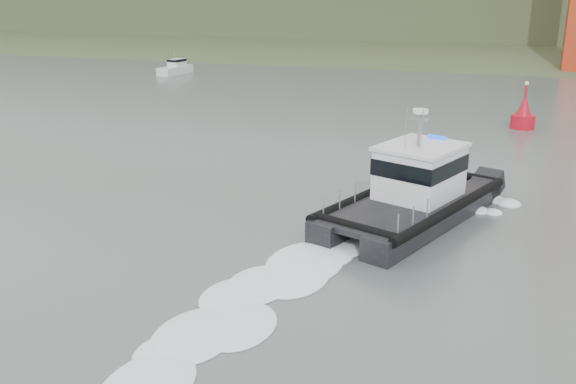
# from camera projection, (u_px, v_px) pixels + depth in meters

# --- Properties ---
(ground) EXTENTS (400.00, 400.00, 0.00)m
(ground) POSITION_uv_depth(u_px,v_px,m) (192.00, 311.00, 23.25)
(ground) COLOR #485651
(ground) RESTS_ON ground
(headlands) EXTENTS (500.00, 105.36, 27.12)m
(headlands) POSITION_uv_depth(u_px,v_px,m) (465.00, 7.00, 134.10)
(headlands) COLOR #3A4B2B
(headlands) RESTS_ON ground
(patrol_boat) EXTENTS (8.23, 12.69, 5.79)m
(patrol_boat) POSITION_uv_depth(u_px,v_px,m) (415.00, 192.00, 31.97)
(patrol_boat) COLOR black
(patrol_boat) RESTS_ON ground
(motorboat) EXTENTS (2.67, 5.85, 3.10)m
(motorboat) POSITION_uv_depth(u_px,v_px,m) (176.00, 68.00, 85.24)
(motorboat) COLOR silver
(motorboat) RESTS_ON ground
(nav_buoy) EXTENTS (1.96, 1.96, 4.08)m
(nav_buoy) POSITION_uv_depth(u_px,v_px,m) (523.00, 115.00, 52.65)
(nav_buoy) COLOR #B00C1B
(nav_buoy) RESTS_ON ground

